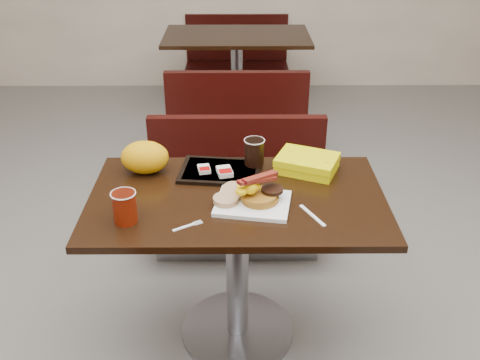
{
  "coord_description": "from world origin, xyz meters",
  "views": [
    {
      "loc": [
        0.0,
        -1.9,
        1.88
      ],
      "look_at": [
        0.01,
        0.01,
        0.82
      ],
      "focal_mm": 40.74,
      "sensor_mm": 36.0,
      "label": 1
    }
  ],
  "objects_px": {
    "bench_near_n": "(237,192)",
    "platter": "(253,203)",
    "bench_far_s": "(237,111)",
    "table_near": "(237,269)",
    "coffee_cup_far": "(254,152)",
    "knife": "(312,215)",
    "pancake_stack": "(260,197)",
    "hashbrown_sleeve_right": "(225,172)",
    "fork": "(183,227)",
    "tray": "(220,171)",
    "hashbrown_sleeve_left": "(204,169)",
    "paper_bag": "(145,157)",
    "bench_far_n": "(237,57)",
    "clamshell": "(307,163)",
    "table_far": "(237,79)",
    "coffee_cup_near": "(125,207)"
  },
  "relations": [
    {
      "from": "bench_near_n",
      "to": "platter",
      "type": "bearing_deg",
      "value": -85.42
    },
    {
      "from": "platter",
      "to": "coffee_cup_near",
      "type": "xyz_separation_m",
      "value": [
        -0.48,
        -0.11,
        0.05
      ]
    },
    {
      "from": "bench_near_n",
      "to": "pancake_stack",
      "type": "relative_size",
      "value": 6.73
    },
    {
      "from": "paper_bag",
      "to": "bench_far_n",
      "type": "bearing_deg",
      "value": 82.66
    },
    {
      "from": "hashbrown_sleeve_right",
      "to": "hashbrown_sleeve_left",
      "type": "bearing_deg",
      "value": 150.52
    },
    {
      "from": "fork",
      "to": "hashbrown_sleeve_right",
      "type": "bearing_deg",
      "value": 38.04
    },
    {
      "from": "table_near",
      "to": "bench_near_n",
      "type": "height_order",
      "value": "table_near"
    },
    {
      "from": "table_far",
      "to": "fork",
      "type": "relative_size",
      "value": 10.0
    },
    {
      "from": "bench_far_n",
      "to": "coffee_cup_near",
      "type": "relative_size",
      "value": 8.13
    },
    {
      "from": "hashbrown_sleeve_right",
      "to": "platter",
      "type": "bearing_deg",
      "value": -76.51
    },
    {
      "from": "hashbrown_sleeve_right",
      "to": "table_far",
      "type": "bearing_deg",
      "value": 75.85
    },
    {
      "from": "fork",
      "to": "bench_near_n",
      "type": "bearing_deg",
      "value": 46.49
    },
    {
      "from": "table_near",
      "to": "clamshell",
      "type": "distance_m",
      "value": 0.56
    },
    {
      "from": "tray",
      "to": "hashbrown_sleeve_left",
      "type": "bearing_deg",
      "value": -162.84
    },
    {
      "from": "hashbrown_sleeve_left",
      "to": "clamshell",
      "type": "distance_m",
      "value": 0.45
    },
    {
      "from": "pancake_stack",
      "to": "hashbrown_sleeve_right",
      "type": "distance_m",
      "value": 0.26
    },
    {
      "from": "table_far",
      "to": "pancake_stack",
      "type": "distance_m",
      "value": 2.69
    },
    {
      "from": "tray",
      "to": "coffee_cup_far",
      "type": "bearing_deg",
      "value": 25.21
    },
    {
      "from": "table_near",
      "to": "coffee_cup_far",
      "type": "relative_size",
      "value": 10.2
    },
    {
      "from": "pancake_stack",
      "to": "hashbrown_sleeve_right",
      "type": "height_order",
      "value": "pancake_stack"
    },
    {
      "from": "bench_far_s",
      "to": "coffee_cup_far",
      "type": "relative_size",
      "value": 8.5
    },
    {
      "from": "bench_near_n",
      "to": "coffee_cup_near",
      "type": "xyz_separation_m",
      "value": [
        -0.42,
        -0.88,
        0.45
      ]
    },
    {
      "from": "bench_far_n",
      "to": "platter",
      "type": "height_order",
      "value": "platter"
    },
    {
      "from": "coffee_cup_far",
      "to": "fork",
      "type": "bearing_deg",
      "value": -119.83
    },
    {
      "from": "table_far",
      "to": "hashbrown_sleeve_left",
      "type": "bearing_deg",
      "value": -93.38
    },
    {
      "from": "platter",
      "to": "knife",
      "type": "bearing_deg",
      "value": -9.25
    },
    {
      "from": "bench_near_n",
      "to": "clamshell",
      "type": "distance_m",
      "value": 0.71
    },
    {
      "from": "table_near",
      "to": "knife",
      "type": "relative_size",
      "value": 7.3
    },
    {
      "from": "hashbrown_sleeve_right",
      "to": "coffee_cup_near",
      "type": "bearing_deg",
      "value": -149.55
    },
    {
      "from": "fork",
      "to": "hashbrown_sleeve_right",
      "type": "distance_m",
      "value": 0.41
    },
    {
      "from": "fork",
      "to": "hashbrown_sleeve_left",
      "type": "bearing_deg",
      "value": 50.91
    },
    {
      "from": "bench_near_n",
      "to": "table_far",
      "type": "relative_size",
      "value": 0.83
    },
    {
      "from": "hashbrown_sleeve_left",
      "to": "paper_bag",
      "type": "bearing_deg",
      "value": 162.8
    },
    {
      "from": "pancake_stack",
      "to": "coffee_cup_far",
      "type": "xyz_separation_m",
      "value": [
        -0.01,
        0.31,
        0.04
      ]
    },
    {
      "from": "table_far",
      "to": "coffee_cup_near",
      "type": "xyz_separation_m",
      "value": [
        -0.42,
        -2.78,
        0.44
      ]
    },
    {
      "from": "knife",
      "to": "table_far",
      "type": "bearing_deg",
      "value": 159.33
    },
    {
      "from": "bench_near_n",
      "to": "coffee_cup_far",
      "type": "distance_m",
      "value": 0.65
    },
    {
      "from": "bench_far_s",
      "to": "platter",
      "type": "height_order",
      "value": "platter"
    },
    {
      "from": "clamshell",
      "to": "paper_bag",
      "type": "relative_size",
      "value": 1.22
    },
    {
      "from": "coffee_cup_near",
      "to": "tray",
      "type": "height_order",
      "value": "coffee_cup_near"
    },
    {
      "from": "bench_far_n",
      "to": "coffee_cup_far",
      "type": "height_order",
      "value": "coffee_cup_far"
    },
    {
      "from": "fork",
      "to": "coffee_cup_far",
      "type": "relative_size",
      "value": 1.02
    },
    {
      "from": "table_far",
      "to": "knife",
      "type": "xyz_separation_m",
      "value": [
        0.29,
        -2.75,
        0.38
      ]
    },
    {
      "from": "table_far",
      "to": "hashbrown_sleeve_right",
      "type": "xyz_separation_m",
      "value": [
        -0.05,
        -2.44,
        0.4
      ]
    },
    {
      "from": "clamshell",
      "to": "fork",
      "type": "bearing_deg",
      "value": -115.71
    },
    {
      "from": "tray",
      "to": "bench_near_n",
      "type": "bearing_deg",
      "value": 88.12
    },
    {
      "from": "table_far",
      "to": "bench_far_s",
      "type": "height_order",
      "value": "table_far"
    },
    {
      "from": "table_far",
      "to": "bench_far_n",
      "type": "distance_m",
      "value": 0.7
    },
    {
      "from": "bench_near_n",
      "to": "knife",
      "type": "relative_size",
      "value": 6.08
    },
    {
      "from": "fork",
      "to": "knife",
      "type": "xyz_separation_m",
      "value": [
        0.49,
        0.08,
        0.0
      ]
    }
  ]
}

